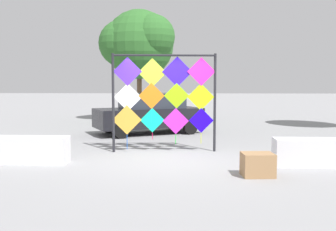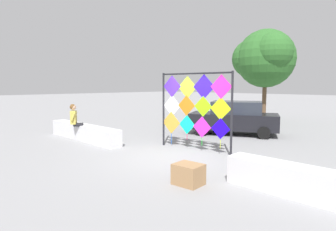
{
  "view_description": "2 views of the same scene",
  "coord_description": "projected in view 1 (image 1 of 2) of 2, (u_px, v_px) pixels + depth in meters",
  "views": [
    {
      "loc": [
        0.41,
        -9.08,
        1.87
      ],
      "look_at": [
        -0.06,
        0.33,
        1.07
      ],
      "focal_mm": 41.41,
      "sensor_mm": 36.0,
      "label": 1
    },
    {
      "loc": [
        5.89,
        -6.13,
        2.24
      ],
      "look_at": [
        -0.38,
        0.21,
        1.27
      ],
      "focal_mm": 30.7,
      "sensor_mm": 36.0,
      "label": 2
    }
  ],
  "objects": [
    {
      "name": "kite_display_rack",
      "position": [
        164.0,
        93.0,
        10.4
      ],
      "size": [
        2.8,
        0.31,
        2.65
      ],
      "color": "#232328",
      "rests_on": "ground"
    },
    {
      "name": "parked_car",
      "position": [
        149.0,
        113.0,
        14.25
      ],
      "size": [
        4.16,
        3.2,
        1.49
      ],
      "color": "black",
      "rests_on": "ground"
    },
    {
      "name": "ground",
      "position": [
        170.0,
        161.0,
        9.22
      ],
      "size": [
        120.0,
        120.0,
        0.0
      ],
      "primitive_type": "plane",
      "color": "gray"
    },
    {
      "name": "cardboard_box_large",
      "position": [
        258.0,
        165.0,
        7.74
      ],
      "size": [
        0.66,
        0.56,
        0.47
      ],
      "primitive_type": "cube",
      "rotation": [
        0.0,
        0.0,
        0.08
      ],
      "color": "#9E754C",
      "rests_on": "ground"
    },
    {
      "name": "tree_far_right",
      "position": [
        138.0,
        42.0,
        18.81
      ],
      "size": [
        3.69,
        3.58,
        5.4
      ],
      "color": "brown",
      "rests_on": "ground"
    }
  ]
}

